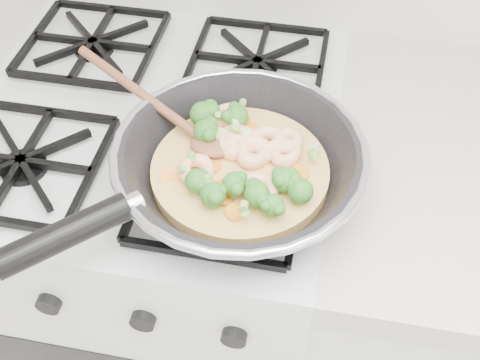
# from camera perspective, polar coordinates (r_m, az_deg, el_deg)

# --- Properties ---
(stove) EXTENTS (0.60, 0.60, 0.92)m
(stove) POSITION_cam_1_polar(r_m,az_deg,el_deg) (1.33, -6.37, -8.21)
(stove) COLOR silver
(stove) RESTS_ON ground
(skillet) EXTENTS (0.45, 0.42, 0.10)m
(skillet) POSITION_cam_1_polar(r_m,az_deg,el_deg) (0.82, -0.30, 1.52)
(skillet) COLOR black
(skillet) RESTS_ON stove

